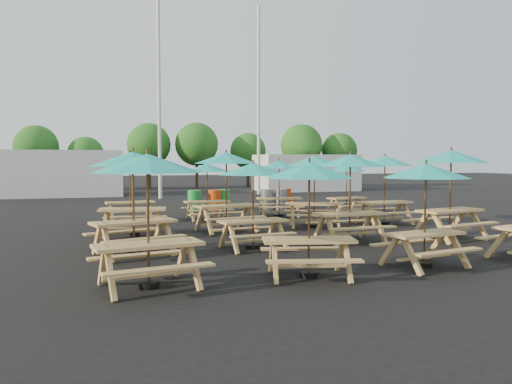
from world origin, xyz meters
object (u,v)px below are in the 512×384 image
object	(u,v)px
picnic_unit_1	(133,166)
waste_bin_3	(267,200)
waste_bin_4	(281,199)
picnic_unit_10	(315,166)
picnic_unit_3	(130,170)
picnic_unit_4	(309,178)
picnic_unit_8	(426,178)
picnic_unit_6	(226,163)
waste_bin_1	(215,200)
picnic_unit_14	(385,166)
picnic_unit_2	(132,165)
picnic_unit_13	(451,163)
picnic_unit_0	(147,173)
waste_bin_0	(194,201)
picnic_unit_15	(347,171)
picnic_unit_7	(207,171)
picnic_unit_11	(279,168)
waste_bin_2	(223,200)
picnic_unit_9	(350,166)
waste_bin_5	(285,198)
picnic_unit_5	(253,175)

from	to	relation	value
picnic_unit_1	waste_bin_3	world-z (taller)	picnic_unit_1
waste_bin_4	picnic_unit_10	bearing A→B (deg)	-98.51
picnic_unit_3	picnic_unit_10	bearing A→B (deg)	-34.00
picnic_unit_4	picnic_unit_8	size ratio (longest dim) A/B	1.02
picnic_unit_6	waste_bin_1	size ratio (longest dim) A/B	2.69
picnic_unit_6	waste_bin_4	world-z (taller)	picnic_unit_6
picnic_unit_1	picnic_unit_6	size ratio (longest dim) A/B	1.01
picnic_unit_4	picnic_unit_14	xyz separation A→B (m)	(5.45, 6.42, 0.15)
picnic_unit_2	waste_bin_1	xyz separation A→B (m)	(3.75, 6.34, -1.60)
picnic_unit_13	waste_bin_1	bearing A→B (deg)	103.53
picnic_unit_0	picnic_unit_13	xyz separation A→B (m)	(8.44, 3.04, 0.14)
waste_bin_3	waste_bin_4	size ratio (longest dim) A/B	1.00
picnic_unit_1	waste_bin_0	xyz separation A→B (m)	(2.99, 9.46, -1.60)
picnic_unit_0	picnic_unit_15	size ratio (longest dim) A/B	1.13
waste_bin_4	picnic_unit_7	bearing A→B (deg)	-144.15
picnic_unit_4	picnic_unit_11	distance (m)	10.14
picnic_unit_1	picnic_unit_8	size ratio (longest dim) A/B	1.15
picnic_unit_7	waste_bin_2	size ratio (longest dim) A/B	2.29
picnic_unit_9	picnic_unit_7	bearing A→B (deg)	111.48
picnic_unit_1	waste_bin_5	distance (m)	12.14
picnic_unit_10	picnic_unit_15	world-z (taller)	picnic_unit_10
picnic_unit_5	waste_bin_1	distance (m)	9.50
picnic_unit_5	picnic_unit_9	xyz separation A→B (m)	(2.76, 0.23, 0.19)
picnic_unit_2	picnic_unit_9	bearing A→B (deg)	-18.80
picnic_unit_0	picnic_unit_10	world-z (taller)	picnic_unit_10
picnic_unit_11	waste_bin_3	distance (m)	3.02
picnic_unit_5	waste_bin_4	size ratio (longest dim) A/B	2.35
picnic_unit_5	waste_bin_2	world-z (taller)	picnic_unit_5
waste_bin_0	picnic_unit_9	bearing A→B (deg)	-73.92
waste_bin_3	waste_bin_0	bearing A→B (deg)	176.05
picnic_unit_11	waste_bin_0	distance (m)	4.28
picnic_unit_0	waste_bin_2	world-z (taller)	picnic_unit_0
picnic_unit_11	picnic_unit_15	bearing A→B (deg)	10.82
picnic_unit_5	picnic_unit_7	size ratio (longest dim) A/B	1.03
picnic_unit_7	waste_bin_0	distance (m)	3.40
picnic_unit_1	picnic_unit_6	xyz separation A→B (m)	(2.94, 3.21, 0.04)
picnic_unit_6	waste_bin_0	distance (m)	6.46
picnic_unit_7	picnic_unit_10	distance (m)	4.22
picnic_unit_15	picnic_unit_3	bearing A→B (deg)	167.21
picnic_unit_9	waste_bin_4	size ratio (longest dim) A/B	2.60
picnic_unit_13	waste_bin_4	distance (m)	9.48
picnic_unit_7	picnic_unit_11	world-z (taller)	picnic_unit_11
picnic_unit_4	picnic_unit_7	xyz separation A→B (m)	(-0.08, 9.48, -0.08)
picnic_unit_5	picnic_unit_8	xyz separation A→B (m)	(2.76, -3.06, -0.00)
picnic_unit_6	picnic_unit_8	xyz separation A→B (m)	(2.70, -6.21, -0.27)
picnic_unit_2	picnic_unit_7	distance (m)	4.32
picnic_unit_4	picnic_unit_14	world-z (taller)	picnic_unit_14
picnic_unit_11	waste_bin_0	size ratio (longest dim) A/B	2.42
picnic_unit_10	picnic_unit_13	xyz separation A→B (m)	(2.60, -3.42, 0.10)
picnic_unit_13	picnic_unit_14	xyz separation A→B (m)	(-0.05, 3.33, -0.11)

